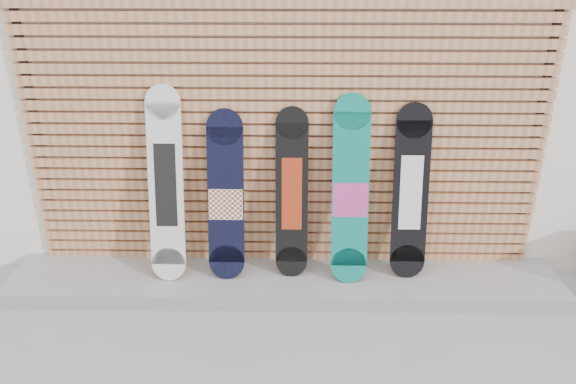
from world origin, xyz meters
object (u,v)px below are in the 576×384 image
object	(u,v)px
snowboard_1	(226,197)
snowboard_3	(350,192)
snowboard_2	(292,194)
snowboard_0	(166,185)
snowboard_4	(411,193)

from	to	relation	value
snowboard_1	snowboard_3	world-z (taller)	snowboard_3
snowboard_2	snowboard_3	xyz separation A→B (m)	(0.47, -0.05, 0.04)
snowboard_0	snowboard_4	bearing A→B (deg)	1.11
snowboard_0	snowboard_4	size ratio (longest dim) A/B	1.09
snowboard_1	snowboard_0	bearing A→B (deg)	-178.56
snowboard_1	snowboard_4	size ratio (longest dim) A/B	0.96
snowboard_3	snowboard_0	bearing A→B (deg)	179.71
snowboard_2	snowboard_4	size ratio (longest dim) A/B	0.97
snowboard_2	snowboard_3	size ratio (longest dim) A/B	0.93
snowboard_2	snowboard_0	bearing A→B (deg)	-177.74
snowboard_0	snowboard_1	xyz separation A→B (m)	(0.47, 0.01, -0.11)
snowboard_2	snowboard_4	distance (m)	0.96
snowboard_3	snowboard_4	xyz separation A→B (m)	(0.49, 0.05, -0.02)
snowboard_2	snowboard_3	distance (m)	0.47
snowboard_3	snowboard_4	world-z (taller)	snowboard_3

